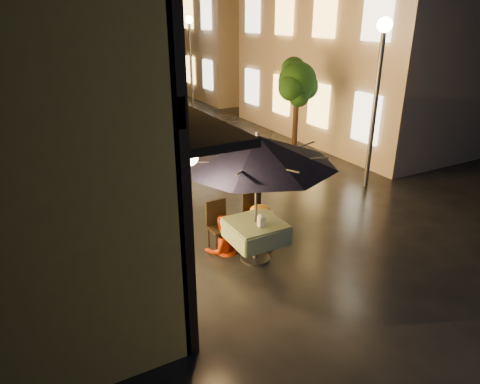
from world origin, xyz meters
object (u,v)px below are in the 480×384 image
table_lantern (261,219)px  person_yellow (260,206)px  cafe_table (256,231)px  person_orange (222,217)px  bicycle_0 (153,198)px  patio_umbrella (257,150)px  streetlamp_near (379,75)px

table_lantern → person_yellow: (0.41, 0.71, -0.12)m
cafe_table → person_orange: (-0.41, 0.55, 0.15)m
bicycle_0 → patio_umbrella: bearing=-163.6°
person_orange → person_yellow: 0.83m
cafe_table → person_orange: person_orange is taller
cafe_table → patio_umbrella: size_ratio=0.35×
table_lantern → bicycle_0: size_ratio=0.13×
patio_umbrella → person_orange: (-0.41, 0.55, -1.41)m
cafe_table → bicycle_0: (-1.11, 2.62, -0.09)m
cafe_table → streetlamp_near: bearing=21.7°
streetlamp_near → table_lantern: 5.30m
streetlamp_near → bicycle_0: bearing=171.5°
person_yellow → bicycle_0: person_yellow is taller
table_lantern → patio_umbrella: bearing=90.0°
streetlamp_near → person_yellow: 4.77m
streetlamp_near → person_orange: 5.51m
patio_umbrella → table_lantern: patio_umbrella is taller
streetlamp_near → patio_umbrella: (-4.49, -1.79, -0.77)m
streetlamp_near → person_orange: bearing=-165.8°
cafe_table → patio_umbrella: patio_umbrella is taller
patio_umbrella → person_yellow: patio_umbrella is taller
bicycle_0 → person_yellow: bearing=-150.6°
cafe_table → table_lantern: (0.00, -0.19, 0.33)m
streetlamp_near → table_lantern: (-4.49, -1.98, -2.00)m
table_lantern → person_yellow: bearing=60.0°
patio_umbrella → person_orange: bearing=127.1°
table_lantern → person_orange: bearing=119.3°
patio_umbrella → person_yellow: size_ratio=1.76×
streetlamp_near → cafe_table: (-4.49, -1.79, -2.33)m
cafe_table → bicycle_0: 2.85m
streetlamp_near → person_yellow: bearing=-162.8°
table_lantern → person_orange: person_orange is taller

